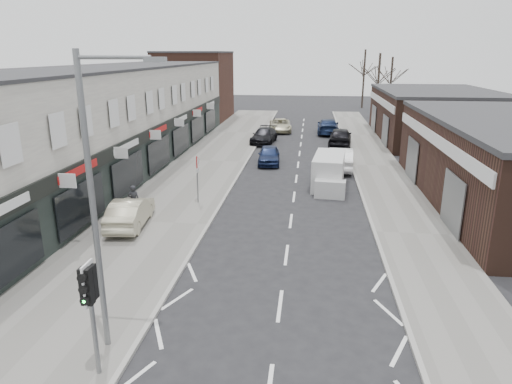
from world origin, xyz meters
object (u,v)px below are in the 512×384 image
(white_van, at_px, (329,172))
(parked_car_right_c, at_px, (328,126))
(traffic_light, at_px, (90,294))
(warning_sign, at_px, (198,166))
(parked_car_left_a, at_px, (269,155))
(pedestrian, at_px, (134,200))
(parked_car_right_b, at_px, (340,137))
(parked_car_right_a, at_px, (341,159))
(street_lamp, at_px, (98,192))
(parked_car_left_b, at_px, (264,136))
(parked_car_left_c, at_px, (280,125))
(sedan_on_pavement, at_px, (130,212))

(white_van, relative_size, parked_car_right_c, 0.99)
(white_van, distance_m, parked_car_right_c, 19.70)
(traffic_light, height_order, parked_car_right_c, traffic_light)
(warning_sign, distance_m, parked_car_right_c, 25.36)
(traffic_light, bearing_deg, parked_car_left_a, 84.78)
(pedestrian, distance_m, parked_car_left_a, 13.69)
(traffic_light, relative_size, parked_car_right_b, 0.64)
(pedestrian, relative_size, parked_car_right_a, 0.33)
(pedestrian, xyz_separation_m, parked_car_right_c, (10.55, 26.46, -0.13))
(street_lamp, height_order, parked_car_left_b, street_lamp)
(parked_car_left_a, xyz_separation_m, parked_car_left_c, (-0.15, 14.73, -0.00))
(warning_sign, bearing_deg, parked_car_left_c, 83.53)
(sedan_on_pavement, xyz_separation_m, parked_car_left_c, (5.19, 28.63, -0.13))
(parked_car_left_a, distance_m, parked_car_left_b, 8.21)
(street_lamp, relative_size, parked_car_right_c, 1.51)
(street_lamp, distance_m, parked_car_right_b, 31.79)
(traffic_light, distance_m, pedestrian, 12.26)
(parked_car_right_b, relative_size, parked_car_right_c, 0.92)
(traffic_light, distance_m, parked_car_left_b, 32.27)
(traffic_light, height_order, sedan_on_pavement, traffic_light)
(sedan_on_pavement, bearing_deg, parked_car_right_a, -135.84)
(parked_car_left_c, bearing_deg, parked_car_left_b, -104.87)
(traffic_light, xyz_separation_m, parked_car_right_a, (7.44, 22.98, -1.63))
(warning_sign, distance_m, white_van, 8.54)
(parked_car_left_c, relative_size, parked_car_right_a, 1.01)
(pedestrian, xyz_separation_m, parked_car_left_a, (5.72, 12.44, -0.23))
(parked_car_left_c, bearing_deg, traffic_light, -98.83)
(traffic_light, distance_m, parked_car_left_a, 24.25)
(street_lamp, bearing_deg, parked_car_right_c, 79.01)
(white_van, bearing_deg, parked_car_left_b, 117.53)
(pedestrian, relative_size, parked_car_left_c, 0.32)
(street_lamp, distance_m, pedestrian, 11.58)
(parked_car_left_a, xyz_separation_m, parked_car_right_b, (5.70, 7.66, 0.16))
(street_lamp, xyz_separation_m, parked_car_right_b, (8.03, 30.53, -3.79))
(parked_car_left_a, height_order, parked_car_left_b, parked_car_left_b)
(parked_car_left_b, relative_size, parked_car_right_b, 0.97)
(white_van, bearing_deg, street_lamp, -104.93)
(street_lamp, distance_m, parked_car_left_c, 37.87)
(parked_car_left_b, bearing_deg, parked_car_right_c, 50.29)
(sedan_on_pavement, distance_m, parked_car_left_b, 22.41)
(parked_car_right_c, bearing_deg, parked_car_left_a, 71.89)
(traffic_light, height_order, parked_car_left_b, traffic_light)
(pedestrian, distance_m, parked_car_right_c, 28.49)
(parked_car_left_c, height_order, parked_car_right_a, parked_car_right_a)
(parked_car_left_a, bearing_deg, street_lamp, -99.35)
(traffic_light, bearing_deg, pedestrian, 106.81)
(parked_car_right_b, bearing_deg, white_van, 88.83)
(traffic_light, relative_size, white_van, 0.59)
(white_van, bearing_deg, warning_sign, -142.58)
(parked_car_left_a, bearing_deg, parked_car_right_c, 67.43)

